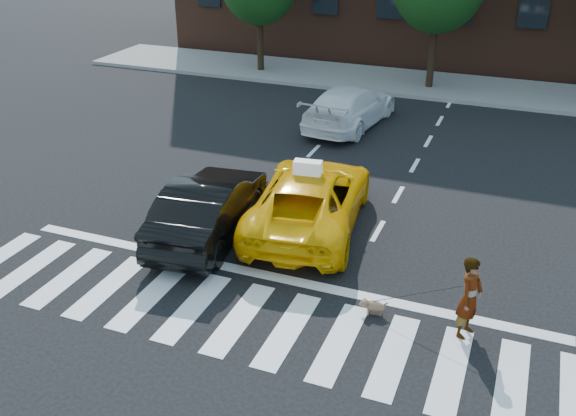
{
  "coord_description": "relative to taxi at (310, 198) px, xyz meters",
  "views": [
    {
      "loc": [
        4.56,
        -9.01,
        7.38
      ],
      "look_at": [
        -0.06,
        2.71,
        1.1
      ],
      "focal_mm": 40.0,
      "sensor_mm": 36.0,
      "label": 1
    }
  ],
  "objects": [
    {
      "name": "ground",
      "position": [
        0.03,
        -4.09,
        -0.73
      ],
      "size": [
        120.0,
        120.0,
        0.0
      ],
      "primitive_type": "plane",
      "color": "black",
      "rests_on": "ground"
    },
    {
      "name": "crosswalk",
      "position": [
        0.03,
        -4.09,
        -0.72
      ],
      "size": [
        13.0,
        2.4,
        0.01
      ],
      "primitive_type": "cube",
      "color": "silver",
      "rests_on": "ground"
    },
    {
      "name": "stop_line",
      "position": [
        0.03,
        -2.49,
        -0.72
      ],
      "size": [
        12.0,
        0.3,
        0.01
      ],
      "primitive_type": "cube",
      "color": "silver",
      "rests_on": "ground"
    },
    {
      "name": "sidewalk_far",
      "position": [
        0.03,
        13.41,
        -0.65
      ],
      "size": [
        30.0,
        4.0,
        0.15
      ],
      "primitive_type": "cube",
      "color": "slate",
      "rests_on": "ground"
    },
    {
      "name": "taxi",
      "position": [
        0.0,
        0.0,
        0.0
      ],
      "size": [
        3.09,
        5.5,
        1.45
      ],
      "primitive_type": "imported",
      "rotation": [
        0.0,
        0.0,
        3.28
      ],
      "color": "#F8B205",
      "rests_on": "ground"
    },
    {
      "name": "black_sedan",
      "position": [
        -2.03,
        -1.31,
        0.01
      ],
      "size": [
        2.06,
        4.6,
        1.47
      ],
      "primitive_type": "imported",
      "rotation": [
        0.0,
        0.0,
        3.26
      ],
      "color": "black",
      "rests_on": "ground"
    },
    {
      "name": "white_suv",
      "position": [
        -1.23,
        7.46,
        -0.03
      ],
      "size": [
        2.49,
        5.0,
        1.4
      ],
      "primitive_type": "imported",
      "rotation": [
        0.0,
        0.0,
        3.03
      ],
      "color": "white",
      "rests_on": "ground"
    },
    {
      "name": "woman",
      "position": [
        4.12,
        -2.99,
        0.08
      ],
      "size": [
        0.56,
        0.68,
        1.61
      ],
      "primitive_type": "imported",
      "rotation": [
        0.0,
        0.0,
        1.23
      ],
      "color": "#999999",
      "rests_on": "ground"
    },
    {
      "name": "dog",
      "position": [
        2.36,
        -3.0,
        -0.54
      ],
      "size": [
        0.55,
        0.31,
        0.32
      ],
      "rotation": [
        0.0,
        0.0,
        0.28
      ],
      "color": "#93664A",
      "rests_on": "ground"
    },
    {
      "name": "taxi_sign",
      "position": [
        0.0,
        -0.2,
        0.89
      ],
      "size": [
        0.68,
        0.37,
        0.32
      ],
      "primitive_type": "cube",
      "rotation": [
        0.0,
        0.0,
        3.28
      ],
      "color": "white",
      "rests_on": "taxi"
    }
  ]
}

